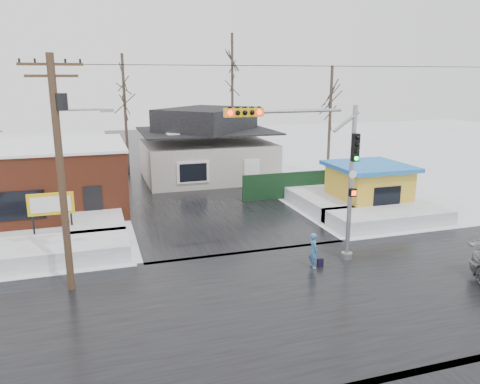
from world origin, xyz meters
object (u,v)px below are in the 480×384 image
object	(u,v)px
utility_pole	(62,162)
pedestrian	(313,251)
marquee_sign	(51,205)
traffic_signal	(320,164)
kiosk	(368,186)

from	to	relation	value
utility_pole	pedestrian	distance (m)	10.91
marquee_sign	utility_pole	bearing A→B (deg)	-79.87
traffic_signal	marquee_sign	distance (m)	13.42
utility_pole	kiosk	xyz separation A→B (m)	(17.43, 6.49, -3.65)
kiosk	pedestrian	bearing A→B (deg)	-134.88
traffic_signal	marquee_sign	size ratio (longest dim) A/B	2.75
utility_pole	marquee_sign	size ratio (longest dim) A/B	3.53
kiosk	pedestrian	xyz separation A→B (m)	(-7.46, -7.49, -0.67)
traffic_signal	kiosk	xyz separation A→B (m)	(7.07, 7.03, -3.08)
traffic_signal	utility_pole	bearing A→B (deg)	177.05
traffic_signal	utility_pole	xyz separation A→B (m)	(-10.36, 0.53, 0.57)
traffic_signal	kiosk	size ratio (longest dim) A/B	1.52
traffic_signal	pedestrian	size ratio (longest dim) A/B	4.40
kiosk	pedestrian	distance (m)	10.59
marquee_sign	pedestrian	distance (m)	13.12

